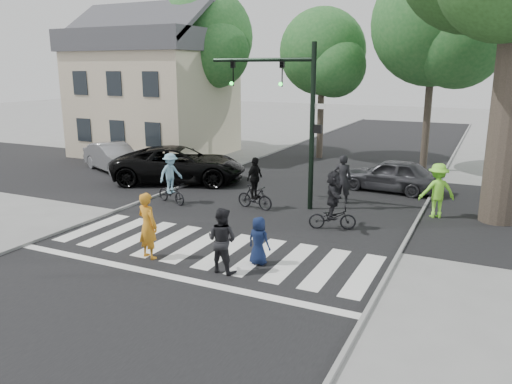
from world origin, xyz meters
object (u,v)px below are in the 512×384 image
(pedestrian_woman, at_px, (148,226))
(car_silver, at_px, (114,157))
(cyclist_right, at_px, (333,204))
(car_suv, at_px, (179,165))
(car_grey, at_px, (390,175))
(pedestrian_child, at_px, (259,241))
(traffic_signal, at_px, (291,102))
(pedestrian_adult, at_px, (222,240))
(cyclist_left, at_px, (171,182))
(cyclist_mid, at_px, (255,188))

(pedestrian_woman, bearing_deg, car_silver, -30.25)
(cyclist_right, relative_size, car_suv, 0.32)
(car_suv, relative_size, car_grey, 1.45)
(cyclist_right, height_order, car_suv, cyclist_right)
(pedestrian_child, relative_size, car_suv, 0.22)
(traffic_signal, xyz_separation_m, pedestrian_woman, (-1.52, -6.58, -2.97))
(traffic_signal, distance_m, pedestrian_adult, 7.25)
(pedestrian_child, height_order, car_grey, car_grey)
(cyclist_left, bearing_deg, pedestrian_woman, -61.26)
(cyclist_right, distance_m, car_silver, 13.55)
(traffic_signal, xyz_separation_m, car_silver, (-10.54, 2.39, -3.19))
(car_suv, bearing_deg, pedestrian_woman, -174.02)
(pedestrian_child, distance_m, car_silver, 14.42)
(traffic_signal, xyz_separation_m, pedestrian_child, (1.41, -5.67, -3.24))
(pedestrian_woman, xyz_separation_m, car_suv, (-4.53, 8.22, -0.10))
(cyclist_left, xyz_separation_m, car_grey, (7.25, 5.68, -0.15))
(pedestrian_woman, bearing_deg, pedestrian_child, -148.31)
(cyclist_left, distance_m, car_grey, 9.21)
(pedestrian_adult, height_order, car_suv, pedestrian_adult)
(traffic_signal, height_order, car_silver, traffic_signal)
(cyclist_left, height_order, cyclist_mid, cyclist_left)
(traffic_signal, bearing_deg, car_silver, 167.24)
(pedestrian_woman, bearing_deg, cyclist_right, -114.89)
(traffic_signal, relative_size, car_silver, 1.39)
(pedestrian_woman, distance_m, cyclist_mid, 5.73)
(cyclist_left, relative_size, cyclist_mid, 1.01)
(cyclist_mid, bearing_deg, traffic_signal, 40.50)
(pedestrian_child, height_order, car_suv, car_suv)
(pedestrian_woman, bearing_deg, traffic_signal, -88.43)
(pedestrian_woman, bearing_deg, pedestrian_adult, -164.44)
(pedestrian_woman, xyz_separation_m, cyclist_right, (3.82, 4.64, -0.07))
(car_silver, bearing_deg, pedestrian_woman, -110.53)
(traffic_signal, height_order, cyclist_right, traffic_signal)
(pedestrian_adult, xyz_separation_m, car_silver, (-11.32, 8.92, -0.14))
(pedestrian_child, bearing_deg, traffic_signal, -68.72)
(pedestrian_adult, bearing_deg, cyclist_right, -103.47)
(car_grey, bearing_deg, car_suv, -70.28)
(car_suv, bearing_deg, traffic_signal, -128.10)
(pedestrian_child, distance_m, cyclist_left, 7.04)
(car_suv, bearing_deg, pedestrian_adult, -163.02)
(pedestrian_adult, distance_m, car_grey, 10.90)
(cyclist_right, bearing_deg, car_grey, 83.72)
(pedestrian_adult, xyz_separation_m, cyclist_mid, (-1.80, 5.67, -0.05))
(cyclist_left, xyz_separation_m, car_suv, (-1.77, 3.18, -0.02))
(car_suv, relative_size, car_silver, 1.38)
(pedestrian_child, height_order, cyclist_mid, cyclist_mid)
(cyclist_mid, bearing_deg, pedestrian_woman, -94.98)
(pedestrian_adult, bearing_deg, cyclist_mid, -67.58)
(car_suv, bearing_deg, car_silver, 57.74)
(traffic_signal, distance_m, pedestrian_woman, 7.37)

